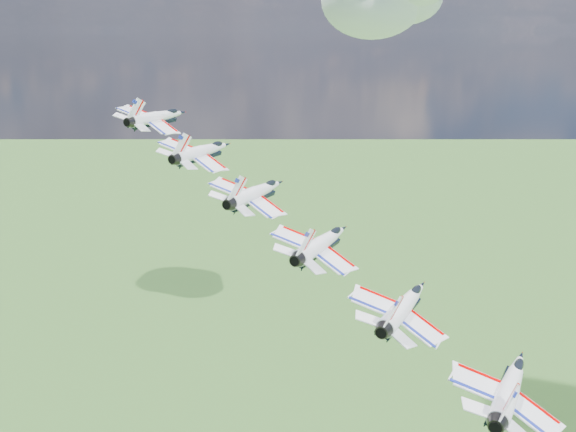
% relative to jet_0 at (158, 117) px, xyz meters
% --- Properties ---
extents(jet_0, '(14.34, 16.80, 7.38)m').
position_rel_jet_0_xyz_m(jet_0, '(0.00, 0.00, 0.00)').
color(jet_0, white).
extents(jet_1, '(14.34, 16.80, 7.38)m').
position_rel_jet_0_xyz_m(jet_1, '(9.34, -7.80, -3.50)').
color(jet_1, white).
extents(jet_2, '(14.34, 16.80, 7.38)m').
position_rel_jet_0_xyz_m(jet_2, '(18.69, -15.60, -6.99)').
color(jet_2, white).
extents(jet_3, '(14.34, 16.80, 7.38)m').
position_rel_jet_0_xyz_m(jet_3, '(28.03, -23.40, -10.49)').
color(jet_3, white).
extents(jet_4, '(14.34, 16.80, 7.38)m').
position_rel_jet_0_xyz_m(jet_4, '(37.37, -31.20, -13.99)').
color(jet_4, silver).
extents(jet_5, '(14.34, 16.80, 7.38)m').
position_rel_jet_0_xyz_m(jet_5, '(46.71, -39.00, -17.48)').
color(jet_5, silver).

